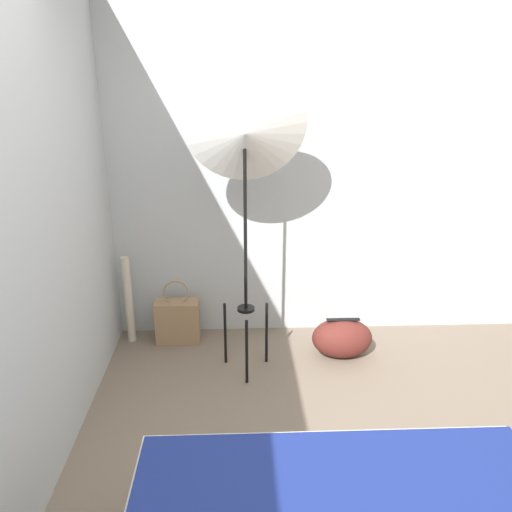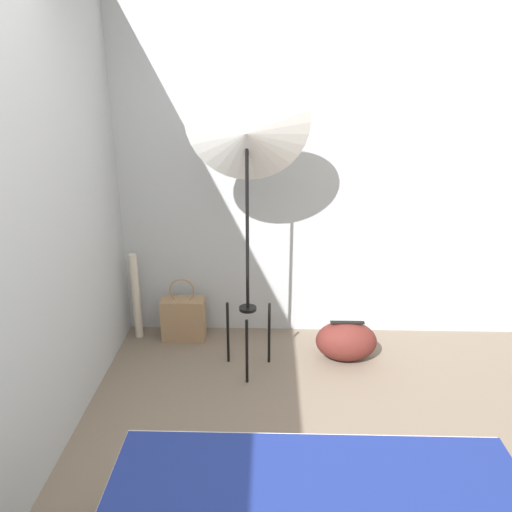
{
  "view_description": "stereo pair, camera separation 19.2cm",
  "coord_description": "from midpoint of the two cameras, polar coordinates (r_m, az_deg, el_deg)",
  "views": [
    {
      "loc": [
        -0.3,
        -1.43,
        1.93
      ],
      "look_at": [
        -0.19,
        1.39,
        0.9
      ],
      "focal_mm": 35.0,
      "sensor_mm": 36.0,
      "label": 1
    },
    {
      "loc": [
        -0.11,
        -1.43,
        1.93
      ],
      "look_at": [
        -0.19,
        1.39,
        0.9
      ],
      "focal_mm": 35.0,
      "sensor_mm": 36.0,
      "label": 2
    }
  ],
  "objects": [
    {
      "name": "duffel_bag",
      "position": [
        3.67,
        11.76,
        -9.51
      ],
      "size": [
        0.43,
        0.29,
        0.3
      ],
      "color": "#5B231E",
      "rests_on": "ground_plane"
    },
    {
      "name": "paper_roll",
      "position": [
        3.89,
        -12.18,
        -4.56
      ],
      "size": [
        0.06,
        0.06,
        0.68
      ],
      "color": "beige",
      "rests_on": "ground_plane"
    },
    {
      "name": "tote_bag",
      "position": [
        3.88,
        -6.88,
        -7.1
      ],
      "size": [
        0.33,
        0.15,
        0.5
      ],
      "color": "#9E7A56",
      "rests_on": "ground_plane"
    },
    {
      "name": "wall_back",
      "position": [
        3.66,
        4.89,
        10.08
      ],
      "size": [
        8.0,
        0.05,
        2.6
      ],
      "color": "#B7BCC1",
      "rests_on": "ground_plane"
    },
    {
      "name": "photo_umbrella",
      "position": [
        3.02,
        0.81,
        14.22
      ],
      "size": [
        0.77,
        0.38,
        2.03
      ],
      "color": "black",
      "rests_on": "ground_plane"
    },
    {
      "name": "wall_side_left",
      "position": [
        2.72,
        -21.11,
        5.29
      ],
      "size": [
        0.05,
        8.0,
        2.6
      ],
      "color": "#B7BCC1",
      "rests_on": "ground_plane"
    }
  ]
}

